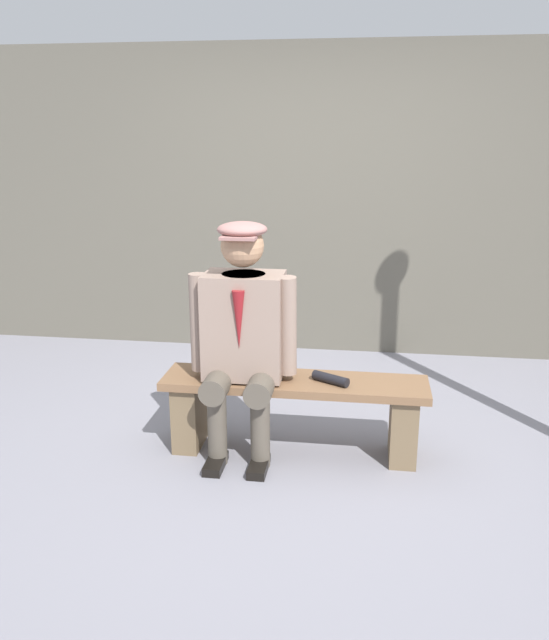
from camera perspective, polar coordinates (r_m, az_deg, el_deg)
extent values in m
plane|color=gray|center=(3.97, 1.69, -11.29)|extent=(30.00, 30.00, 0.00)
cube|color=brown|center=(3.79, 1.75, -5.50)|extent=(1.53, 0.36, 0.05)
cube|color=brown|center=(3.87, 11.12, -9.02)|extent=(0.15, 0.31, 0.41)
cube|color=brown|center=(3.99, -7.36, -8.01)|extent=(0.15, 0.31, 0.41)
cube|color=gray|center=(3.72, -2.65, -0.45)|extent=(0.45, 0.30, 0.60)
cylinder|color=#1E2338|center=(3.65, -2.71, 3.60)|extent=(0.25, 0.25, 0.06)
cone|color=maroon|center=(3.56, -3.13, 0.00)|extent=(0.07, 0.07, 0.33)
sphere|color=tan|center=(3.60, -2.81, 6.47)|extent=(0.24, 0.24, 0.24)
ellipsoid|color=#996A64|center=(3.59, -2.83, 7.88)|extent=(0.27, 0.27, 0.08)
cube|color=#996A64|center=(3.49, -3.16, 7.14)|extent=(0.19, 0.11, 0.02)
cylinder|color=#544C41|center=(3.70, -1.01, -5.42)|extent=(0.15, 0.43, 0.15)
cylinder|color=#544C41|center=(3.70, -1.25, -9.36)|extent=(0.11, 0.11, 0.47)
cube|color=black|center=(3.75, -1.38, -12.63)|extent=(0.10, 0.24, 0.05)
cylinder|color=gray|center=(3.64, 1.15, -0.54)|extent=(0.11, 0.14, 0.57)
cylinder|color=#544C41|center=(3.75, -4.74, -5.21)|extent=(0.15, 0.43, 0.15)
cylinder|color=#544C41|center=(3.75, -5.01, -9.09)|extent=(0.11, 0.11, 0.47)
cube|color=black|center=(3.79, -5.14, -12.33)|extent=(0.10, 0.24, 0.05)
cylinder|color=gray|center=(3.73, -6.60, -0.22)|extent=(0.10, 0.11, 0.57)
cylinder|color=black|center=(3.72, 4.89, -5.11)|extent=(0.22, 0.16, 0.06)
cube|color=#5B564B|center=(5.57, 4.22, 10.17)|extent=(12.00, 0.24, 2.51)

